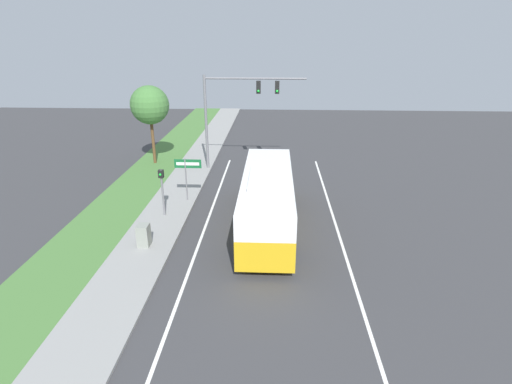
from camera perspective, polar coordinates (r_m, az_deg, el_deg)
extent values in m
plane|color=#38383A|center=(19.75, 2.05, -8.27)|extent=(80.00, 80.00, 0.00)
cube|color=gray|center=(20.70, -15.53, -7.44)|extent=(2.80, 80.00, 0.12)
cube|color=#477538|center=(21.89, -23.58, -6.91)|extent=(3.60, 80.00, 0.10)
cube|color=silver|center=(20.09, -8.38, -7.94)|extent=(0.14, 30.00, 0.01)
cube|color=silver|center=(20.06, 12.50, -8.30)|extent=(0.14, 30.00, 0.01)
cube|color=gold|center=(21.54, 1.61, -2.36)|extent=(2.59, 10.33, 1.44)
cube|color=white|center=(21.05, 1.65, 0.90)|extent=(2.59, 10.33, 1.18)
cube|color=black|center=(21.19, 1.64, -0.13)|extent=(2.63, 9.51, 0.89)
cube|color=white|center=(20.08, 1.63, 2.02)|extent=(1.81, 3.62, 0.24)
cylinder|color=black|center=(24.75, -1.13, -0.51)|extent=(0.28, 1.07, 1.07)
cylinder|color=black|center=(24.72, 4.63, -0.61)|extent=(0.28, 1.07, 1.07)
cylinder|color=black|center=(18.98, -2.39, -7.74)|extent=(0.28, 1.07, 1.07)
cylinder|color=black|center=(18.94, 5.20, -7.88)|extent=(0.28, 1.07, 1.07)
cylinder|color=slate|center=(30.78, -7.13, 9.64)|extent=(0.20, 0.20, 7.17)
cylinder|color=slate|center=(29.88, -0.13, 15.92)|extent=(7.41, 0.14, 0.14)
cube|color=black|center=(29.94, 0.35, 14.73)|extent=(0.32, 0.28, 0.90)
sphere|color=#1ED838|center=(29.79, 0.34, 14.22)|extent=(0.18, 0.18, 0.18)
cube|color=black|center=(29.91, 3.04, 14.70)|extent=(0.32, 0.28, 0.90)
sphere|color=#1ED838|center=(29.77, 3.03, 14.19)|extent=(0.18, 0.18, 0.18)
cylinder|color=slate|center=(23.22, -13.17, -0.26)|extent=(0.12, 0.12, 2.84)
cube|color=black|center=(22.82, -13.42, 2.55)|extent=(0.28, 0.24, 0.44)
sphere|color=#1ED838|center=(22.68, -13.52, 2.43)|extent=(0.14, 0.14, 0.14)
cylinder|color=slate|center=(25.11, -9.94, 1.63)|extent=(0.08, 0.08, 2.83)
cube|color=#145B2D|center=(24.74, -9.72, 4.00)|extent=(1.66, 0.03, 0.55)
cube|color=white|center=(24.72, -9.73, 3.99)|extent=(1.41, 0.01, 0.19)
cube|color=gray|center=(20.39, -15.76, -5.97)|extent=(0.57, 0.63, 1.11)
cylinder|color=brown|center=(33.26, -14.50, 7.19)|extent=(0.24, 0.24, 3.78)
sphere|color=#427538|center=(32.72, -14.95, 11.92)|extent=(2.98, 2.98, 2.98)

